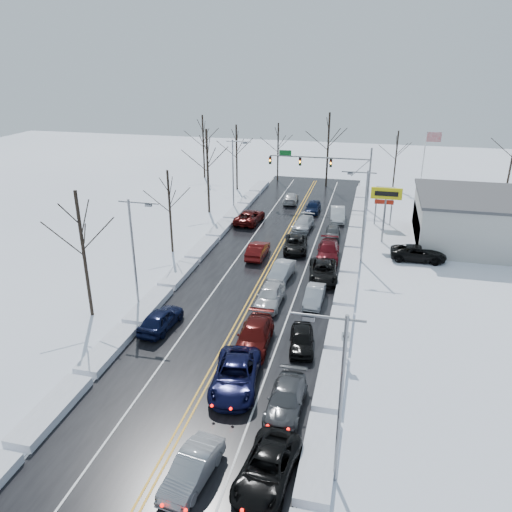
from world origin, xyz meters
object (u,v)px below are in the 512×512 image
(oncoming_car_0, at_px, (258,257))
(tires_plus_sign, at_px, (386,197))
(flagpole, at_px, (424,164))
(traffic_signal_mast, at_px, (330,166))

(oncoming_car_0, bearing_deg, tires_plus_sign, -148.14)
(flagpole, bearing_deg, tires_plus_sign, -108.44)
(traffic_signal_mast, relative_size, oncoming_car_0, 2.90)
(tires_plus_sign, xyz_separation_m, oncoming_car_0, (-12.10, -7.39, -4.99))
(tires_plus_sign, bearing_deg, traffic_signal_mast, 120.46)
(traffic_signal_mast, height_order, flagpole, flagpole)
(tires_plus_sign, xyz_separation_m, flagpole, (4.67, 14.01, 0.93))
(traffic_signal_mast, bearing_deg, tires_plus_sign, -59.54)
(tires_plus_sign, bearing_deg, flagpole, 71.56)
(traffic_signal_mast, height_order, oncoming_car_0, traffic_signal_mast)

